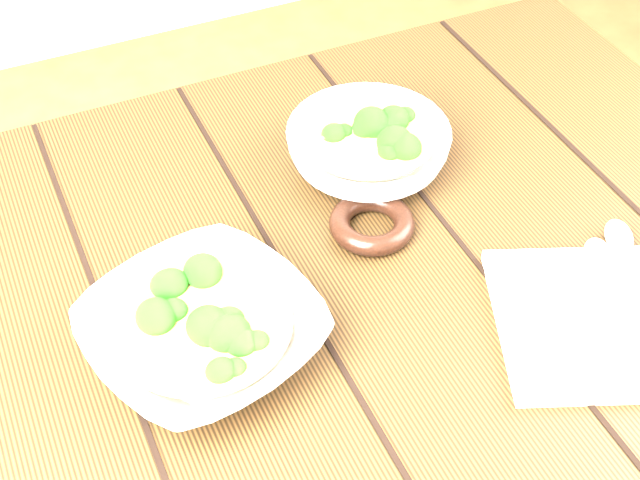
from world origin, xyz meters
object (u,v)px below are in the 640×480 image
at_px(trivet, 372,223).
at_px(soup_bowl_back, 368,149).
at_px(soup_bowl_front, 203,332).
at_px(table, 309,342).
at_px(napkin, 615,320).

bearing_deg(trivet, soup_bowl_back, 66.12).
relative_size(soup_bowl_front, soup_bowl_back, 1.19).
distance_m(soup_bowl_front, soup_bowl_back, 0.33).
xyz_separation_m(soup_bowl_front, soup_bowl_back, (0.28, 0.19, 0.00)).
distance_m(table, napkin, 0.35).
bearing_deg(soup_bowl_back, napkin, -69.43).
bearing_deg(napkin, trivet, 148.35).
relative_size(table, soup_bowl_front, 4.26).
xyz_separation_m(trivet, napkin, (0.17, -0.23, -0.01)).
bearing_deg(napkin, soup_bowl_back, 132.88).
height_order(trivet, napkin, trivet).
bearing_deg(table, trivet, 18.98).
relative_size(soup_bowl_back, trivet, 2.39).
bearing_deg(trivet, soup_bowl_front, -159.77).
distance_m(soup_bowl_back, trivet, 0.11).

